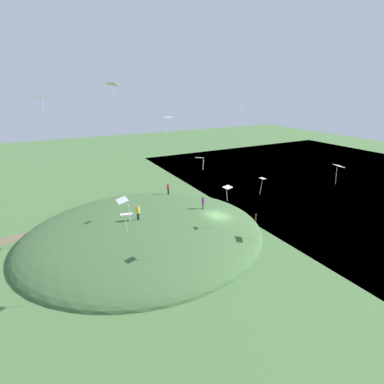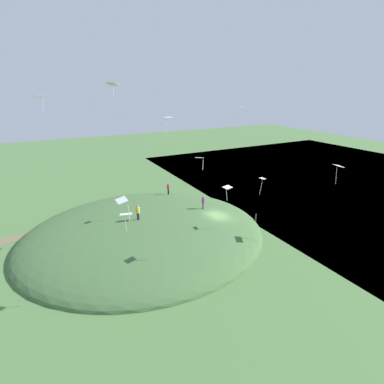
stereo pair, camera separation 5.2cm
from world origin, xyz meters
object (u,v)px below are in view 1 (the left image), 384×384
Objects in this scene: person_with_child at (203,201)px; kite_4 at (339,167)px; person_near_shore at (138,211)px; kite_8 at (123,201)px; kite_5 at (262,180)px; kite_9 at (39,97)px; kite_7 at (168,119)px; mooring_post at (256,219)px; kite_1 at (239,108)px; kite_6 at (113,84)px; person_on_hilltop at (168,188)px; kite_3 at (126,215)px; kite_0 at (228,188)px; kite_2 at (200,159)px.

kite_4 is (-9.89, 10.65, 5.66)m from person_with_child.
person_near_shore is 16.78m from kite_8.
kite_9 reaches higher than kite_5.
kite_8 reaches higher than kite_4.
kite_7 is 16.61m from mooring_post.
person_near_shore is at bearing -12.59° from kite_1.
kite_6 is (13.62, -6.05, 9.61)m from kite_5.
kite_8 reaches higher than person_with_child.
person_on_hilltop is 22.57m from kite_3.
kite_4 is at bearing 153.13° from kite_6.
person_with_child is 1.24× the size of kite_8.
kite_8 reaches higher than mooring_post.
kite_5 is 7.24m from mooring_post.
kite_6 reaches higher than kite_7.
kite_1 reaches higher than person_near_shore.
kite_9 reaches higher than kite_0.
kite_1 is 13.72m from mooring_post.
kite_4 is 7.79m from kite_5.
kite_9 is (3.55, -23.31, 7.16)m from kite_3.
kite_1 is 24.10m from kite_9.
kite_4 is (-22.43, -0.34, 0.58)m from kite_3.
kite_0 is (-5.42, 9.44, 4.69)m from person_near_shore.
person_on_hilltop is 13.49m from mooring_post.
kite_1 is 0.91× the size of kite_7.
person_near_shore is 12.69m from kite_3.
person_near_shore reaches higher than person_with_child.
kite_9 reaches higher than kite_3.
person_near_shore is at bearing -30.29° from kite_4.
kite_1 is 1.75× the size of kite_2.
kite_2 is at bearing -152.78° from kite_8.
kite_3 is 1.09× the size of mooring_post.
kite_6 is at bearing 62.78° from person_with_child.
person_on_hilltop is (-7.09, -7.78, -0.73)m from person_near_shore.
kite_8 is at bearing 35.77° from kite_1.
mooring_post is at bearing -125.88° from kite_5.
kite_3 is 0.98× the size of kite_6.
kite_2 is at bearing 121.68° from person_near_shore.
kite_3 is 4.17m from kite_8.
kite_4 reaches higher than kite_5.
kite_2 is at bearing 0.37° from kite_4.
person_on_hilltop is at bearing -105.80° from kite_2.
kite_4 is (-6.98, 8.17, -5.55)m from kite_1.
kite_4 is 1.14× the size of kite_9.
kite_9 is at bearing -37.92° from kite_1.
kite_6 reaches higher than kite_0.
kite_1 is 1.42× the size of mooring_post.
kite_0 reaches higher than person_with_child.
kite_6 reaches higher than kite_3.
kite_1 is 13.43m from kite_6.
person_with_child is at bearing -107.90° from kite_0.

